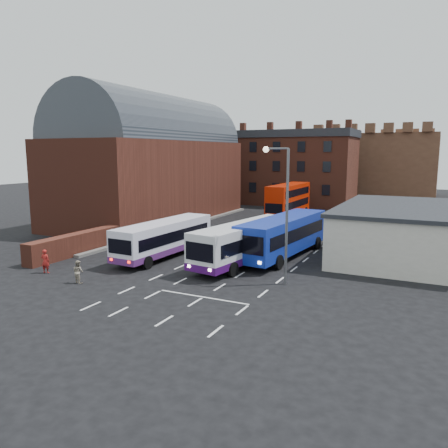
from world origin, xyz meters
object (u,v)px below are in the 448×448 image
at_px(bus_white_inbound, 245,240).
at_px(street_lamp, 283,202).
at_px(bus_blue, 284,234).
at_px(pedestrian_beige, 78,272).
at_px(bus_white_outbound, 165,236).
at_px(pedestrian_red, 45,261).
at_px(bus_red_double, 288,200).

height_order(bus_white_inbound, street_lamp, street_lamp).
height_order(bus_blue, street_lamp, street_lamp).
bearing_deg(bus_blue, pedestrian_beige, 58.72).
bearing_deg(pedestrian_beige, bus_white_outbound, -85.79).
bearing_deg(pedestrian_beige, bus_blue, -116.45).
height_order(bus_white_outbound, bus_blue, bus_blue).
distance_m(bus_white_outbound, pedestrian_beige, 8.94).
distance_m(pedestrian_red, pedestrian_beige, 4.01).
bearing_deg(pedestrian_red, bus_blue, -153.06).
distance_m(bus_red_double, pedestrian_beige, 35.25).
relative_size(bus_red_double, pedestrian_red, 6.40).
xyz_separation_m(bus_white_inbound, bus_blue, (2.00, 3.41, 0.11)).
xyz_separation_m(bus_white_inbound, street_lamp, (4.29, -3.88, 3.57)).
height_order(bus_blue, pedestrian_red, bus_blue).
height_order(bus_white_outbound, bus_red_double, bus_red_double).
xyz_separation_m(street_lamp, pedestrian_red, (-16.12, -5.06, -4.57)).
bearing_deg(bus_blue, bus_red_double, -67.40).
distance_m(bus_blue, pedestrian_beige, 16.50).
xyz_separation_m(bus_red_double, street_lamp, (8.94, -29.21, 3.08)).
distance_m(bus_red_double, pedestrian_red, 35.05).
bearing_deg(pedestrian_beige, pedestrian_red, -0.86).
relative_size(bus_white_outbound, bus_white_inbound, 0.92).
height_order(bus_white_outbound, pedestrian_red, bus_white_outbound).
xyz_separation_m(bus_red_double, pedestrian_beige, (-3.25, -35.07, -1.59)).
height_order(bus_white_outbound, pedestrian_beige, bus_white_outbound).
xyz_separation_m(bus_white_outbound, pedestrian_beige, (-0.98, -8.83, -0.98)).
relative_size(bus_white_inbound, bus_blue, 0.95).
bearing_deg(street_lamp, pedestrian_red, -162.56).
bearing_deg(street_lamp, bus_blue, 107.42).
distance_m(bus_white_inbound, pedestrian_beige, 12.59).
distance_m(bus_white_inbound, pedestrian_red, 14.86).
xyz_separation_m(bus_blue, pedestrian_beige, (-9.90, -13.14, -1.20)).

